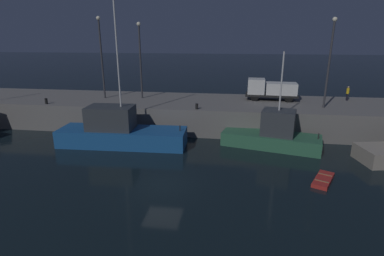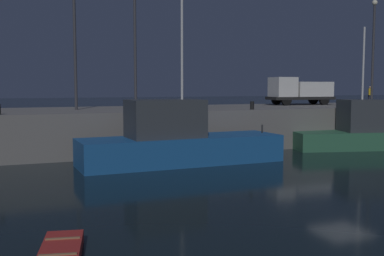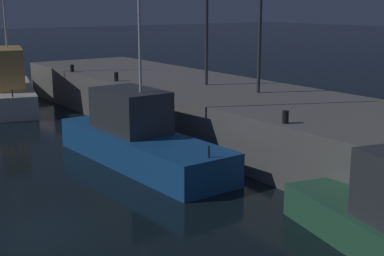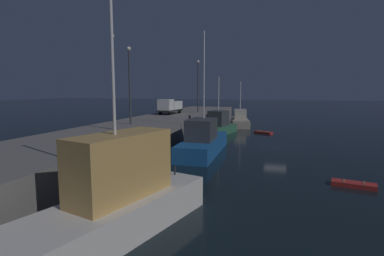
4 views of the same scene
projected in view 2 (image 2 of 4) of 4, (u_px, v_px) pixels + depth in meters
ground_plane at (342, 180)px, 21.90m from camera, size 320.00×320.00×0.00m
pier_quay at (214, 126)px, 35.46m from camera, size 59.96×9.18×2.80m
fishing_trawler_red at (177, 141)px, 26.40m from camera, size 11.72×3.67×12.45m
fishing_boat_blue at (356, 132)px, 32.79m from camera, size 9.03×4.82×8.46m
rowboat_white_mid at (61, 253)px, 11.94m from camera, size 1.54×2.93×0.36m
lamp_post_west at (75, 33)px, 31.17m from camera, size 0.44×0.44×8.95m
lamp_post_east at (135, 40)px, 33.30m from camera, size 0.44×0.44×8.35m
lamp_post_central at (373, 45)px, 38.26m from camera, size 0.44×0.44×8.58m
utility_truck at (299, 90)px, 39.75m from camera, size 5.77×2.28×2.34m
dockworker at (370, 93)px, 43.71m from camera, size 0.29×0.42×1.59m
bollard_east at (252, 105)px, 31.92m from camera, size 0.28×0.28×0.56m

